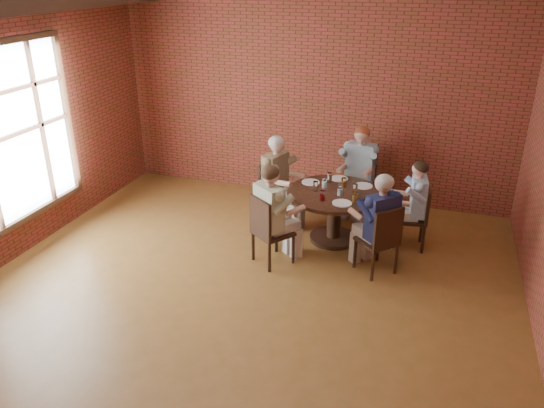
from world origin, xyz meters
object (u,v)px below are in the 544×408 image
(diner_a, at_px, (413,205))
(smartphone, at_px, (366,199))
(chair_a, at_px, (418,215))
(chair_d, at_px, (267,228))
(chair_e, at_px, (382,238))
(diner_d, at_px, (273,215))
(diner_e, at_px, (378,224))
(diner_c, at_px, (279,181))
(chair_c, at_px, (274,190))
(dining_table, at_px, (335,206))
(diner_b, at_px, (359,171))
(chair_b, at_px, (360,179))

(diner_a, height_order, smartphone, diner_a)
(chair_a, relative_size, diner_a, 0.71)
(chair_d, distance_m, chair_e, 1.46)
(diner_d, bearing_deg, diner_e, -135.23)
(chair_d, xyz_separation_m, diner_d, (0.05, 0.07, 0.17))
(diner_c, relative_size, smartphone, 10.96)
(chair_c, distance_m, chair_d, 1.29)
(diner_d, bearing_deg, chair_e, -138.05)
(chair_d, xyz_separation_m, smartphone, (1.15, 0.79, 0.24))
(chair_c, xyz_separation_m, smartphone, (1.46, -0.46, 0.24))
(diner_d, bearing_deg, dining_table, -90.00)
(chair_e, bearing_deg, smartphone, -109.15)
(chair_c, height_order, chair_d, chair_c)
(diner_b, relative_size, diner_d, 1.02)
(diner_b, xyz_separation_m, chair_d, (-0.84, -1.99, -0.18))
(dining_table, distance_m, chair_d, 1.16)
(chair_a, bearing_deg, smartphone, -75.02)
(dining_table, height_order, diner_e, diner_e)
(diner_d, distance_m, chair_e, 1.41)
(diner_a, xyz_separation_m, chair_c, (-2.06, 0.19, -0.12))
(diner_c, xyz_separation_m, diner_e, (1.61, -0.97, -0.01))
(diner_b, distance_m, smartphone, 1.24)
(dining_table, relative_size, chair_d, 1.42)
(chair_b, xyz_separation_m, diner_b, (-0.01, -0.09, 0.18))
(diner_e, bearing_deg, smartphone, -111.95)
(chair_b, xyz_separation_m, diner_e, (0.52, -1.83, 0.15))
(chair_b, distance_m, chair_c, 1.44)
(dining_table, height_order, chair_a, chair_a)
(dining_table, xyz_separation_m, diner_c, (-0.92, 0.30, 0.16))
(diner_d, height_order, smartphone, diner_d)
(diner_a, height_order, chair_d, diner_a)
(diner_e, bearing_deg, chair_d, -35.28)
(diner_a, relative_size, diner_b, 0.91)
(diner_a, bearing_deg, chair_c, -102.54)
(chair_a, distance_m, diner_d, 2.04)
(chair_e, bearing_deg, diner_e, -90.00)
(chair_e, xyz_separation_m, diner_e, (-0.06, 0.06, 0.16))
(chair_b, xyz_separation_m, diner_d, (-0.80, -2.01, 0.16))
(chair_d, relative_size, diner_d, 0.70)
(chair_d, height_order, diner_d, diner_d)
(chair_d, bearing_deg, diner_e, -132.62)
(chair_a, xyz_separation_m, diner_e, (-0.45, -0.81, 0.18))
(diner_b, height_order, chair_e, diner_b)
(chair_a, relative_size, diner_b, 0.65)
(dining_table, xyz_separation_m, smartphone, (0.45, -0.13, 0.23))
(diner_d, relative_size, diner_e, 1.02)
(chair_c, relative_size, diner_d, 0.70)
(chair_d, bearing_deg, dining_table, -90.00)
(dining_table, bearing_deg, chair_a, 7.29)
(diner_c, bearing_deg, diner_a, -76.82)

